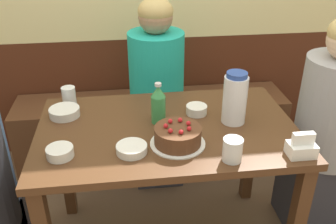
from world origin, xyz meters
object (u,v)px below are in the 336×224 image
Objects in this scene: bench_seat at (153,129)px; glass_water_tall at (233,150)px; person_grey_tee at (157,98)px; soju_bottle at (158,104)px; bowl_soup_white at (197,110)px; bowl_side_dish at (60,152)px; bowl_sauce_shallow at (132,149)px; bowl_rice_small at (65,112)px; person_pale_blue_shirt at (327,134)px; water_pitcher at (235,98)px; napkin_holder at (302,147)px; glass_tumbler_short at (69,96)px; birthday_cake at (178,136)px.

bench_seat is 19.41× the size of glass_water_tall.
glass_water_tall is 0.08× the size of person_grey_tee.
soju_bottle reaches higher than bowl_soup_white.
bowl_side_dish reaches higher than bowl_sauce_shallow.
bowl_side_dish reaches higher than bench_seat.
person_pale_blue_shirt reaches higher than bowl_rice_small.
water_pitcher is 1.24× the size of soju_bottle.
water_pitcher is at bearing 6.90° from person_pale_blue_shirt.
glass_tumbler_short is (-0.98, 0.60, 0.01)m from napkin_holder.
glass_tumbler_short is at bearing 91.17° from bowl_side_dish.
bowl_sauce_shallow is 0.86m from person_grey_tee.
bench_seat is at bearing 102.42° from bowl_soup_white.
bowl_sauce_shallow is (-0.14, -0.24, -0.08)m from soju_bottle.
glass_tumbler_short is at bearing -131.55° from bench_seat.
napkin_holder is 1.08× the size of bowl_soup_white.
bowl_soup_white is (-0.35, 0.40, -0.02)m from napkin_holder.
birthday_cake is 2.15× the size of napkin_holder.
glass_water_tall is (-0.29, 0.01, 0.01)m from napkin_holder.
bowl_soup_white is at bearing 147.62° from water_pitcher.
glass_tumbler_short is (-0.01, 0.48, 0.02)m from bowl_side_dish.
soju_bottle is 0.21m from bowl_soup_white.
bowl_soup_white reaches higher than bowl_rice_small.
bowl_soup_white is 0.72m from person_pale_blue_shirt.
birthday_cake is 0.50m from napkin_holder.
birthday_cake reaches higher than bowl_soup_white.
person_grey_tee reaches higher than birthday_cake.
soju_bottle is 2.23× the size of glass_tumbler_short.
glass_water_tall is 0.76m from person_pale_blue_shirt.
glass_tumbler_short is (-0.63, 0.19, 0.02)m from bowl_soup_white.
birthday_cake is 0.80m from person_grey_tee.
bowl_soup_white is 0.68m from bowl_side_dish.
bowl_side_dish is at bearing -114.46° from bench_seat.
napkin_holder is at bearing -57.49° from water_pitcher.
bowl_side_dish is (-0.48, -0.03, -0.02)m from birthday_cake.
bowl_side_dish is (-0.42, -0.23, -0.07)m from soju_bottle.
glass_water_tall is 0.91m from glass_tumbler_short.
bowl_side_dish is (0.02, -0.35, 0.00)m from bowl_rice_small.
bench_seat is at bearing 87.47° from soju_bottle.
napkin_holder is at bearing 46.99° from person_pale_blue_shirt.
person_pale_blue_shirt is (0.35, 0.37, -0.19)m from napkin_holder.
bowl_rice_small and bowl_side_dish have the same top height.
birthday_cake is 0.20m from bowl_sauce_shallow.
bowl_rice_small is 0.35m from bowl_side_dish.
bowl_rice_small is at bearing 174.73° from bowl_soup_white.
birthday_cake is at bearing 0.82° from person_grey_tee.
bowl_side_dish is at bearing 170.76° from glass_water_tall.
bench_seat is 0.97m from bowl_rice_small.
bowl_soup_white is at bearing 130.90° from napkin_holder.
bowl_soup_white is 1.14× the size of glass_tumbler_short.
glass_tumbler_short is at bearing -55.87° from person_grey_tee.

